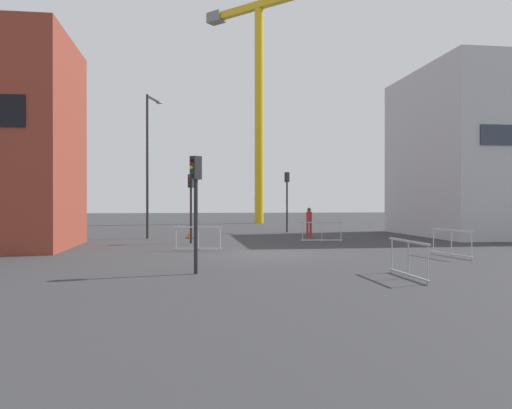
{
  "coord_description": "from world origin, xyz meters",
  "views": [
    {
      "loc": [
        -3.4,
        -20.57,
        2.16
      ],
      "look_at": [
        0.0,
        4.04,
        2.04
      ],
      "focal_mm": 35.55,
      "sensor_mm": 36.0,
      "label": 1
    }
  ],
  "objects": [
    {
      "name": "traffic_light_verge",
      "position": [
        -3.12,
        -5.29,
        2.4
      ],
      "size": [
        0.37,
        0.36,
        3.54
      ],
      "color": "#232326",
      "rests_on": "ground"
    },
    {
      "name": "construction_crane",
      "position": [
        4.31,
        30.03,
        15.28
      ],
      "size": [
        14.1,
        14.05,
        22.71
      ],
      "color": "gold",
      "rests_on": "ground"
    },
    {
      "name": "traffic_cone_orange",
      "position": [
        -3.21,
        9.88,
        0.22
      ],
      "size": [
        0.47,
        0.47,
        0.48
      ],
      "color": "black",
      "rests_on": "ground"
    },
    {
      "name": "streetlamp_tall",
      "position": [
        -5.6,
        10.19,
        5.01
      ],
      "size": [
        0.89,
        2.05,
        8.52
      ],
      "color": "#232326",
      "rests_on": "ground"
    },
    {
      "name": "pedestrian_walking",
      "position": [
        4.04,
        9.6,
        1.06
      ],
      "size": [
        0.34,
        0.34,
        1.81
      ],
      "color": "red",
      "rests_on": "ground"
    },
    {
      "name": "traffic_light_near",
      "position": [
        -3.15,
        6.17,
        2.45
      ],
      "size": [
        0.34,
        0.39,
        3.61
      ],
      "color": "#232326",
      "rests_on": "ground"
    },
    {
      "name": "safety_barrier_front",
      "position": [
        6.92,
        -1.96,
        0.56
      ],
      "size": [
        0.44,
        2.52,
        1.08
      ],
      "color": "#B2B5BA",
      "rests_on": "ground"
    },
    {
      "name": "safety_barrier_left_run",
      "position": [
        2.81,
        -7.04,
        0.56
      ],
      "size": [
        0.09,
        2.49,
        1.08
      ],
      "color": "#9EA0A5",
      "rests_on": "ground"
    },
    {
      "name": "ground",
      "position": [
        0.0,
        0.0,
        0.0
      ],
      "size": [
        160.0,
        160.0,
        0.0
      ],
      "primitive_type": "plane",
      "color": "#333335"
    },
    {
      "name": "traffic_light_far",
      "position": [
        3.75,
        15.02,
        2.86
      ],
      "size": [
        0.34,
        0.39,
        4.29
      ],
      "color": "#232326",
      "rests_on": "ground"
    },
    {
      "name": "safety_barrier_right_run",
      "position": [
        3.87,
        6.05,
        0.56
      ],
      "size": [
        2.3,
        0.31,
        1.08
      ],
      "color": "#B2B5BA",
      "rests_on": "ground"
    },
    {
      "name": "safety_barrier_mid_span",
      "position": [
        -2.88,
        1.85,
        0.56
      ],
      "size": [
        2.15,
        0.35,
        1.08
      ],
      "color": "#B2B5BA",
      "rests_on": "ground"
    }
  ]
}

